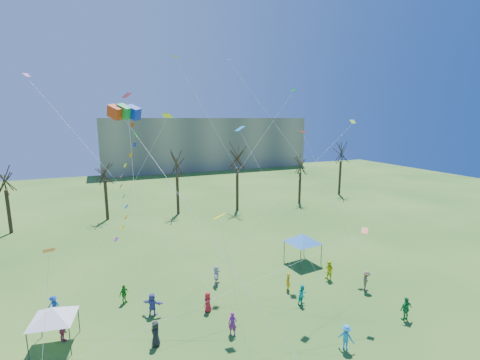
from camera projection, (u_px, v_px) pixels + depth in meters
name	position (u px, v px, depth m)	size (l,w,h in m)	color
distant_building	(206.00, 143.00, 100.65)	(60.00, 14.00, 15.00)	gray
bare_tree_row	(179.00, 169.00, 51.92)	(71.70, 8.67, 11.07)	black
big_box_kite	(131.00, 183.00, 20.76)	(4.65, 6.99, 18.80)	red
canopy_tent_white	(53.00, 313.00, 21.96)	(3.70, 3.70, 2.81)	#3F3F44
canopy_tent_blue	(303.00, 238.00, 34.84)	(4.18, 4.18, 3.15)	#3F3F44
festival_crowd	(225.00, 313.00, 24.60)	(26.17, 13.46, 1.86)	red
small_kites_aloft	(219.00, 145.00, 26.19)	(29.67, 19.24, 30.84)	#EF500C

